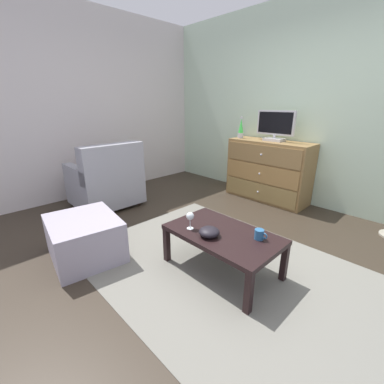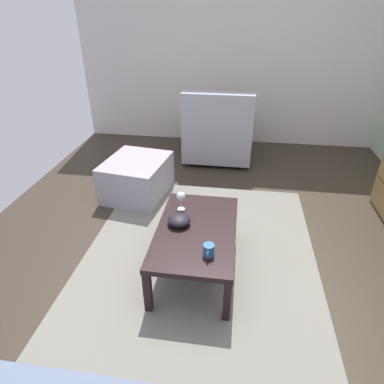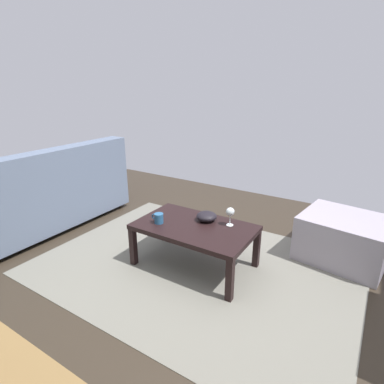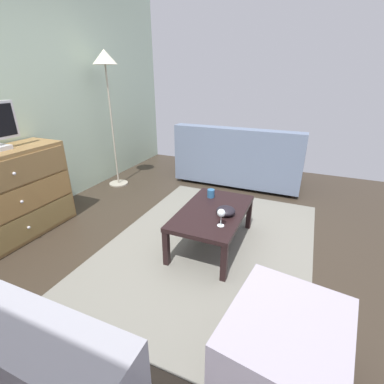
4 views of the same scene
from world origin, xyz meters
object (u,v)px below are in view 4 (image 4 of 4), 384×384
at_px(coffee_table, 213,214).
at_px(couch_large, 239,161).
at_px(wine_glass, 221,214).
at_px(ottoman, 284,347).
at_px(mug, 211,193).
at_px(bowl_decorative, 226,211).
at_px(standing_lamp, 106,71).
at_px(dresser, 5,198).

height_order(coffee_table, couch_large, couch_large).
height_order(wine_glass, couch_large, couch_large).
distance_m(wine_glass, ottoman, 1.07).
distance_m(mug, bowl_decorative, 0.41).
relative_size(couch_large, standing_lamp, 0.99).
height_order(mug, ottoman, mug).
bearing_deg(bowl_decorative, ottoman, -147.59).
xyz_separation_m(dresser, couch_large, (2.48, -1.72, -0.11)).
height_order(dresser, standing_lamp, standing_lamp).
bearing_deg(ottoman, bowl_decorative, 32.41).
relative_size(bowl_decorative, couch_large, 0.09).
bearing_deg(standing_lamp, wine_glass, -121.09).
bearing_deg(standing_lamp, dresser, 178.34).
bearing_deg(ottoman, couch_large, 19.03).
height_order(dresser, couch_large, dresser).
height_order(wine_glass, mug, wine_glass).
xyz_separation_m(mug, couch_large, (1.51, 0.08, -0.08)).
xyz_separation_m(bowl_decorative, ottoman, (-1.02, -0.65, -0.22)).
xyz_separation_m(couch_large, ottoman, (-2.86, -0.99, -0.14)).
height_order(mug, couch_large, couch_large).
bearing_deg(mug, bowl_decorative, -141.23).
xyz_separation_m(coffee_table, standing_lamp, (0.98, 1.87, 1.26)).
xyz_separation_m(wine_glass, ottoman, (-0.81, -0.63, -0.29)).
height_order(coffee_table, ottoman, ottoman).
height_order(dresser, coffee_table, dresser).
distance_m(wine_glass, mug, 0.60).
xyz_separation_m(wine_glass, bowl_decorative, (0.21, 0.02, -0.08)).
bearing_deg(ottoman, coffee_table, 36.57).
height_order(dresser, ottoman, dresser).
bearing_deg(wine_glass, mug, 27.63).
bearing_deg(coffee_table, standing_lamp, 62.43).
height_order(couch_large, ottoman, couch_large).
bearing_deg(wine_glass, standing_lamp, 58.91).
bearing_deg(couch_large, standing_lamp, 116.07).
relative_size(mug, standing_lamp, 0.06).
distance_m(bowl_decorative, ottoman, 1.23).
xyz_separation_m(dresser, bowl_decorative, (0.65, -2.06, -0.04)).
height_order(bowl_decorative, ottoman, bowl_decorative).
relative_size(mug, couch_large, 0.06).
xyz_separation_m(ottoman, standing_lamp, (2.04, 2.66, 1.40)).
relative_size(dresser, coffee_table, 1.27).
bearing_deg(bowl_decorative, coffee_table, 74.85).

